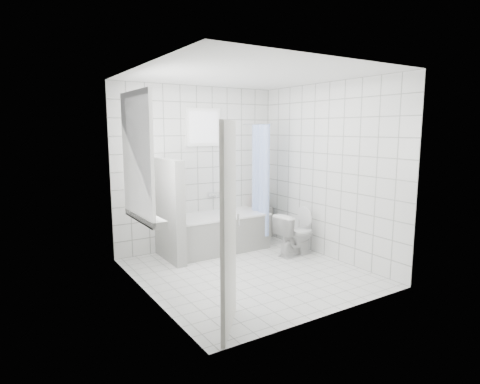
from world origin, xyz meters
TOP-DOWN VIEW (x-y plane):
  - ground at (0.00, 0.00)m, footprint 3.00×3.00m
  - ceiling at (0.00, 0.00)m, footprint 3.00×3.00m
  - wall_back at (0.00, 1.50)m, footprint 2.80×0.02m
  - wall_front at (0.00, -1.50)m, footprint 2.80×0.02m
  - wall_left at (-1.40, 0.00)m, footprint 0.02×3.00m
  - wall_right at (1.40, 0.00)m, footprint 0.02×3.00m
  - window_left at (-1.35, 0.30)m, footprint 0.01×0.90m
  - window_back at (0.10, 1.46)m, footprint 0.50×0.01m
  - window_sill at (-1.31, 0.30)m, footprint 0.18×1.02m
  - door at (-1.00, -1.17)m, footprint 0.53×0.65m
  - bathtub at (0.16, 1.12)m, footprint 1.56×0.77m
  - partition_wall at (-0.68, 1.07)m, footprint 0.15×0.85m
  - tiled_ledge at (1.15, 1.38)m, footprint 0.40×0.24m
  - toilet at (1.03, 0.25)m, footprint 0.66×0.41m
  - curtain_rod at (0.88, 1.10)m, footprint 0.02×0.80m
  - shower_curtain at (0.88, 0.97)m, footprint 0.14×0.48m
  - tub_faucet at (0.26, 1.46)m, footprint 0.18×0.06m
  - sill_bottles at (-1.30, 0.44)m, footprint 0.17×0.47m
  - ledge_bottles at (1.15, 1.36)m, footprint 0.18×0.18m

SIDE VIEW (x-z plane):
  - ground at x=0.00m, z-range 0.00..0.00m
  - tiled_ledge at x=1.15m, z-range 0.00..0.55m
  - bathtub at x=0.16m, z-range 0.00..0.58m
  - toilet at x=1.03m, z-range 0.00..0.65m
  - ledge_bottles at x=1.15m, z-range 0.54..0.80m
  - partition_wall at x=-0.68m, z-range 0.00..1.50m
  - tub_faucet at x=0.26m, z-range 0.82..0.88m
  - window_sill at x=-1.31m, z-range 0.82..0.90m
  - door at x=-1.00m, z-range 0.00..2.00m
  - sill_bottles at x=-1.30m, z-range 0.87..1.18m
  - shower_curtain at x=0.88m, z-range 0.21..1.99m
  - wall_back at x=0.00m, z-range 0.00..2.60m
  - wall_front at x=0.00m, z-range 0.00..2.60m
  - wall_left at x=-1.40m, z-range 0.00..2.60m
  - wall_right at x=1.40m, z-range 0.00..2.60m
  - window_left at x=-1.35m, z-range 0.90..2.30m
  - window_back at x=0.10m, z-range 1.70..2.20m
  - curtain_rod at x=0.88m, z-range 1.99..2.01m
  - ceiling at x=0.00m, z-range 2.60..2.60m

